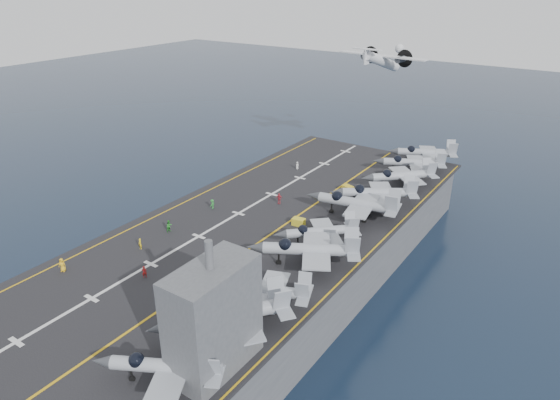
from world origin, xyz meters
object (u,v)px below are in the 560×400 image
Objects in this scene: island_superstructure at (213,307)px; fighter_jet_0 at (166,365)px; transport_plane at (382,61)px; tow_cart_a at (207,273)px.

island_superstructure is 7.36m from fighter_jet_0.
island_superstructure is 0.59× the size of transport_plane.
fighter_jet_0 is at bearing -115.79° from island_superstructure.
fighter_jet_0 is 96.98m from transport_plane.
tow_cart_a is at bearing 135.13° from island_superstructure.
transport_plane is at bearing 101.80° from fighter_jet_0.
fighter_jet_0 reaches higher than tow_cart_a.
island_superstructure is at bearing -44.87° from tow_cart_a.
island_superstructure is 18.45m from tow_cart_a.
transport_plane is at bearing 97.22° from tow_cart_a.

